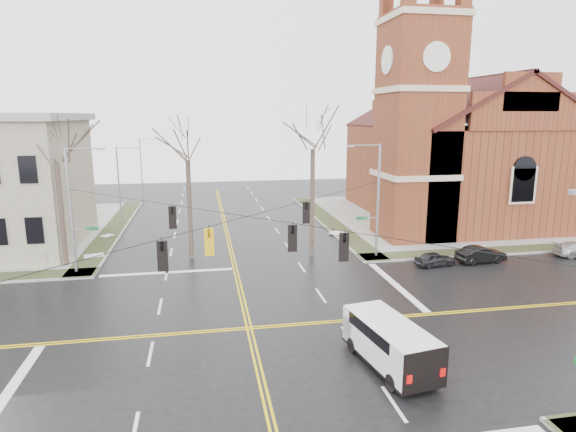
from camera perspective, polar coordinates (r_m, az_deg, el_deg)
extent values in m
plane|color=black|center=(26.85, -4.62, -13.11)|extent=(120.00, 120.00, 0.00)
cube|color=gray|center=(57.39, 18.32, -0.06)|extent=(30.00, 30.00, 0.15)
cube|color=#2C341C|center=(52.26, 4.90, -0.53)|extent=(2.00, 30.00, 0.02)
cube|color=#2C341C|center=(46.08, 26.47, -3.44)|extent=(30.00, 2.00, 0.02)
cube|color=#2C341C|center=(51.28, -20.05, -1.46)|extent=(2.00, 30.00, 0.02)
cube|color=gold|center=(26.84, -4.89, -13.11)|extent=(0.12, 100.00, 0.01)
cube|color=gold|center=(26.86, -4.36, -13.08)|extent=(0.12, 100.00, 0.01)
cube|color=gold|center=(26.74, -4.60, -13.20)|extent=(100.00, 0.12, 0.01)
cube|color=gold|center=(26.95, -4.65, -12.99)|extent=(100.00, 0.12, 0.01)
cube|color=silver|center=(36.64, -14.15, -6.50)|extent=(9.50, 0.50, 0.01)
cube|color=silver|center=(23.80, -30.75, -18.30)|extent=(0.50, 9.50, 0.01)
cube|color=silver|center=(33.85, 12.64, -7.97)|extent=(0.50, 9.50, 0.01)
cube|color=brown|center=(45.54, 14.97, 9.80)|extent=(6.00, 6.00, 20.00)
cube|color=beige|center=(46.25, 15.64, 21.63)|extent=(6.30, 6.30, 0.50)
cylinder|color=silver|center=(43.03, 17.21, 17.59)|extent=(2.40, 0.15, 2.40)
cylinder|color=silver|center=(44.56, 11.67, 17.65)|extent=(0.15, 2.40, 2.40)
cube|color=brown|center=(57.99, 19.04, 4.94)|extent=(18.00, 24.00, 10.00)
cube|color=brown|center=(49.03, 12.80, 0.83)|extent=(2.00, 5.00, 4.40)
cylinder|color=gray|center=(38.87, 10.62, 1.77)|extent=(0.20, 0.20, 9.00)
cylinder|color=gray|center=(38.92, 9.72, -0.21)|extent=(1.20, 0.06, 0.06)
cube|color=#0E5624|center=(38.69, 8.74, -0.25)|extent=(0.90, 0.04, 0.25)
cylinder|color=gray|center=(37.95, 9.16, 8.28)|extent=(2.40, 0.08, 0.08)
cube|color=gray|center=(37.58, 7.41, 8.22)|extent=(0.50, 0.22, 0.15)
cylinder|color=gray|center=(37.52, -24.35, 0.55)|extent=(0.20, 0.20, 9.00)
cylinder|color=gray|center=(37.64, -23.29, -1.43)|extent=(1.20, 0.06, 0.06)
cube|color=#0E5624|center=(37.49, -22.25, -1.39)|extent=(0.90, 0.04, 0.25)
cylinder|color=gray|center=(36.72, -23.11, 7.38)|extent=(2.40, 0.08, 0.08)
cube|color=gray|center=(36.47, -21.25, 7.42)|extent=(0.50, 0.22, 0.15)
cylinder|color=black|center=(24.88, -4.86, -0.04)|extent=(23.02, 23.02, 0.03)
cylinder|color=black|center=(24.88, -4.86, -0.04)|extent=(23.02, 23.02, 0.03)
imported|color=black|center=(21.15, -14.65, -4.63)|extent=(0.21, 0.26, 1.30)
imported|color=black|center=(29.52, 2.17, 0.39)|extent=(0.21, 0.26, 1.30)
imported|color=#E2A90D|center=(23.01, -9.32, -3.06)|extent=(0.21, 0.26, 1.30)
imported|color=black|center=(28.90, -13.52, -0.18)|extent=(0.21, 0.26, 1.30)
imported|color=black|center=(21.98, 6.65, -3.69)|extent=(0.21, 0.26, 1.30)
imported|color=black|center=(23.40, 0.53, -2.65)|extent=(0.21, 0.26, 1.30)
cylinder|color=gray|center=(53.43, -19.40, 3.41)|extent=(0.16, 0.16, 8.00)
cylinder|color=gray|center=(52.90, -18.62, 7.64)|extent=(2.00, 0.07, 0.07)
cube|color=gray|center=(52.77, -17.53, 7.64)|extent=(0.45, 0.20, 0.13)
cylinder|color=gray|center=(73.11, -17.01, 5.66)|extent=(0.16, 0.16, 8.00)
cylinder|color=gray|center=(72.72, -16.40, 8.75)|extent=(2.00, 0.07, 0.07)
cube|color=gray|center=(72.62, -15.61, 8.75)|extent=(0.45, 0.20, 0.13)
cube|color=white|center=(23.06, 11.99, -14.36)|extent=(2.96, 5.68, 1.73)
cube|color=white|center=(24.90, 9.19, -12.84)|extent=(2.21, 1.25, 1.22)
cube|color=black|center=(24.96, 8.83, -11.36)|extent=(1.88, 0.43, 0.82)
cube|color=black|center=(22.98, 11.78, -12.90)|extent=(2.69, 3.97, 0.56)
cube|color=#B70C0A|center=(20.74, 14.19, -18.28)|extent=(0.25, 0.11, 0.35)
cube|color=#B70C0A|center=(21.59, 17.86, -17.23)|extent=(0.25, 0.11, 0.35)
cube|color=black|center=(23.46, 11.89, -16.31)|extent=(3.02, 5.73, 0.10)
cylinder|color=black|center=(24.39, 7.69, -14.92)|extent=(0.38, 0.77, 0.73)
cylinder|color=black|center=(25.24, 11.59, -14.10)|extent=(0.38, 0.77, 0.73)
cylinder|color=black|center=(21.69, 12.26, -18.73)|extent=(0.38, 0.77, 0.73)
cylinder|color=black|center=(22.64, 16.49, -17.57)|extent=(0.38, 0.77, 0.73)
imported|color=black|center=(38.62, 17.01, -4.89)|extent=(3.31, 1.73, 1.08)
imported|color=black|center=(40.64, 21.90, -4.25)|extent=(4.06, 1.80, 1.30)
cylinder|color=#3A2D25|center=(39.61, -25.24, 0.15)|extent=(0.36, 0.36, 7.82)
cylinder|color=#3A2D25|center=(39.12, -11.57, 0.86)|extent=(0.36, 0.36, 7.75)
cylinder|color=#3A2D25|center=(39.01, 2.89, 1.65)|extent=(0.36, 0.36, 8.54)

